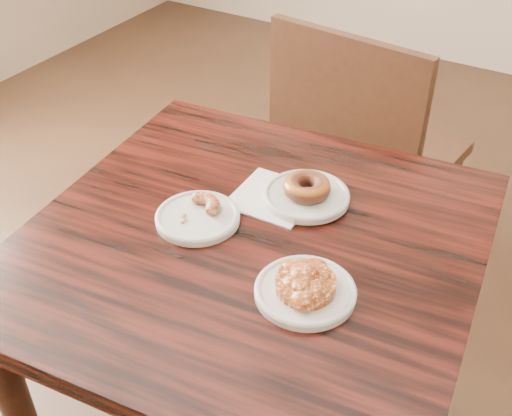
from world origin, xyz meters
The scene contains 9 objects.
cafe_table centered at (-0.22, -0.18, 0.38)m, with size 0.82×0.82×0.75m, color black.
chair_far centered at (-0.29, 0.67, 0.45)m, with size 0.50×0.50×0.90m, color black, non-canonical shape.
napkin centered at (-0.25, -0.05, 0.75)m, with size 0.15×0.15×0.00m, color white.
plate_donut centered at (-0.19, -0.02, 0.76)m, with size 0.17×0.17×0.01m, color silver.
plate_cruller centered at (-0.34, -0.19, 0.76)m, with size 0.16×0.16×0.01m, color silver.
plate_fritter centered at (-0.07, -0.26, 0.76)m, with size 0.17×0.17×0.01m, color silver.
glazed_donut centered at (-0.19, -0.02, 0.78)m, with size 0.10×0.10×0.03m, color brown.
apple_fritter centered at (-0.07, -0.26, 0.78)m, with size 0.14×0.14×0.03m, color #4F2008, non-canonical shape.
cruller_fragment centered at (-0.34, -0.19, 0.77)m, with size 0.09×0.09×0.02m, color #5F2913, non-canonical shape.
Camera 1 is at (0.25, -0.96, 1.51)m, focal length 45.00 mm.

